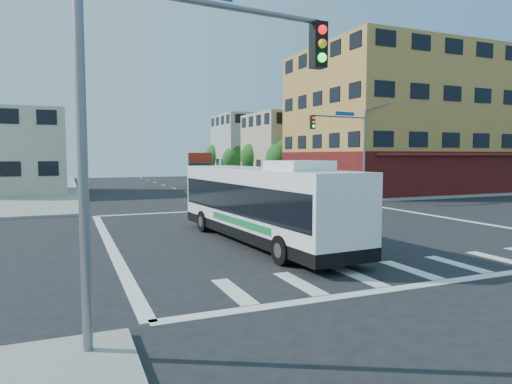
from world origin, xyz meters
name	(u,v)px	position (x,y,z in m)	size (l,w,h in m)	color
ground	(313,230)	(0.00, 0.00, 0.00)	(120.00, 120.00, 0.00)	black
sidewalk_ne	(401,180)	(35.00, 35.00, 0.07)	(50.00, 50.00, 0.15)	gray
corner_building_ne	(394,134)	(19.99, 18.48, 5.89)	(18.10, 15.44, 14.00)	#B37B40
building_east_near	(297,149)	(16.98, 33.98, 4.51)	(12.06, 10.06, 9.00)	tan
building_east_far	(256,147)	(16.98, 47.98, 5.01)	(12.06, 10.06, 10.00)	#A0A09B
signal_mast_ne	(347,138)	(9.08, 10.62, 4.98)	(7.91, 1.13, 8.07)	slate
signal_mast_sw	(177,86)	(-9.08, -10.64, 4.98)	(7.91, 1.01, 8.07)	slate
street_tree_a	(282,156)	(11.90, 27.92, 3.59)	(3.60, 3.60, 5.53)	#392915
street_tree_b	(255,155)	(11.90, 35.92, 3.75)	(3.80, 3.80, 5.79)	#392915
street_tree_c	(235,157)	(11.90, 43.92, 3.46)	(3.40, 3.40, 5.29)	#392915
street_tree_d	(218,154)	(11.90, 51.92, 3.88)	(4.00, 4.00, 6.03)	#392915
transit_bus	(261,203)	(-3.62, -2.03, 1.70)	(3.35, 11.89, 3.48)	black
box_truck	(200,170)	(3.50, 32.90, 1.92)	(4.61, 9.17, 3.97)	#25262B
parked_car	(266,181)	(9.55, 27.11, 0.78)	(1.85, 4.60, 1.57)	tan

